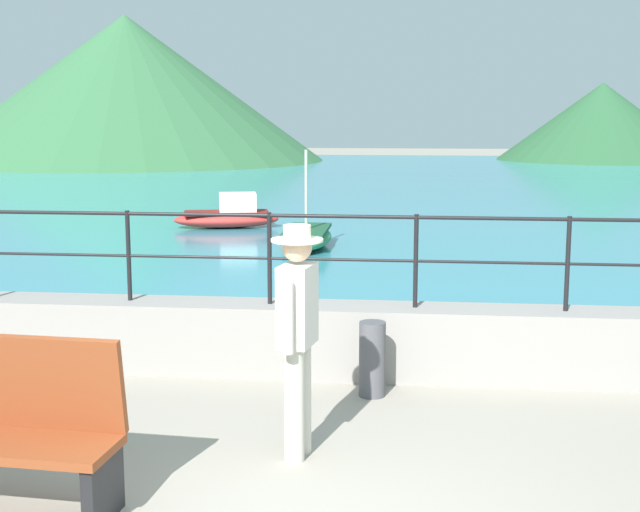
{
  "coord_description": "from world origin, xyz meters",
  "views": [
    {
      "loc": [
        0.72,
        -5.06,
        2.54
      ],
      "look_at": [
        -0.27,
        3.7,
        1.1
      ],
      "focal_mm": 49.03,
      "sensor_mm": 36.0,
      "label": 1
    }
  ],
  "objects": [
    {
      "name": "railing",
      "position": [
        -0.0,
        3.2,
        1.31
      ],
      "size": [
        18.44,
        0.04,
        0.9
      ],
      "color": "black",
      "rests_on": "promenade_wall"
    },
    {
      "name": "lake_water",
      "position": [
        0.0,
        25.84,
        0.03
      ],
      "size": [
        64.0,
        44.32,
        0.06
      ],
      "primitive_type": "cube",
      "color": "teal",
      "rests_on": "ground"
    },
    {
      "name": "promenade_wall",
      "position": [
        0.0,
        3.2,
        0.35
      ],
      "size": [
        20.0,
        0.56,
        0.7
      ],
      "primitive_type": "cube",
      "color": "gray",
      "rests_on": "ground"
    },
    {
      "name": "person_walking",
      "position": [
        -0.14,
        1.11,
        0.98
      ],
      "size": [
        0.38,
        0.56,
        1.75
      ],
      "color": "beige",
      "rests_on": "ground"
    },
    {
      "name": "hill_secondary",
      "position": [
        10.46,
        43.83,
        2.09
      ],
      "size": [
        11.22,
        11.22,
        4.18
      ],
      "primitive_type": "cone",
      "color": "#285633",
      "rests_on": "ground"
    },
    {
      "name": "boat_3",
      "position": [
        -3.42,
        13.67,
        0.33
      ],
      "size": [
        2.45,
        1.43,
        0.76
      ],
      "color": "red",
      "rests_on": "lake_water"
    },
    {
      "name": "bollard",
      "position": [
        0.33,
        2.59,
        0.34
      ],
      "size": [
        0.24,
        0.24,
        0.69
      ],
      "primitive_type": "cylinder",
      "color": "#4C4C51",
      "rests_on": "ground"
    },
    {
      "name": "hill_main",
      "position": [
        -14.73,
        40.48,
        3.83
      ],
      "size": [
        20.96,
        20.96,
        7.65
      ],
      "primitive_type": "cone",
      "color": "#33663D",
      "rests_on": "ground"
    },
    {
      "name": "boat_1",
      "position": [
        -1.34,
        10.97,
        0.26
      ],
      "size": [
        0.93,
        2.31,
        1.83
      ],
      "color": "#338C59",
      "rests_on": "lake_water"
    }
  ]
}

